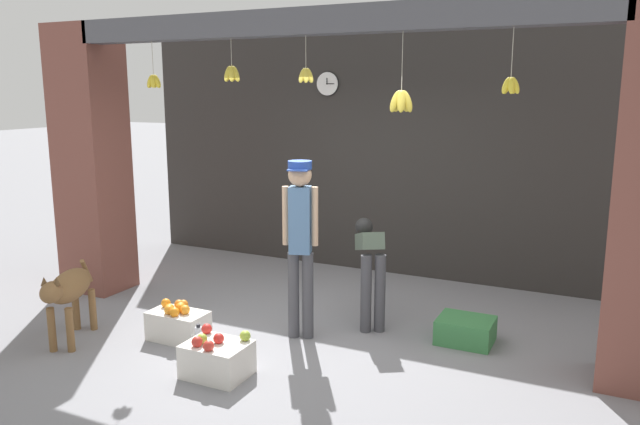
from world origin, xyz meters
TOP-DOWN VIEW (x-y plane):
  - ground_plane at (0.00, 0.00)m, footprint 60.00×60.00m
  - shop_back_wall at (0.00, 2.50)m, footprint 7.22×0.12m
  - shop_pillar_left at (-2.96, 0.30)m, footprint 0.70×0.60m
  - storefront_awning at (0.00, 0.12)m, footprint 5.32×0.26m
  - dog at (-1.95, -1.07)m, footprint 0.57×0.98m
  - shopkeeper at (-0.03, -0.01)m, footprint 0.33×0.30m
  - worker_stooping at (0.44, 0.62)m, footprint 0.54×0.73m
  - fruit_crate_oranges at (-1.07, -0.59)m, footprint 0.57×0.33m
  - fruit_crate_apples at (-0.28, -1.06)m, footprint 0.53×0.41m
  - produce_box_green at (1.45, 0.57)m, footprint 0.52×0.43m
  - water_bottle at (-0.67, -0.79)m, footprint 0.06×0.06m
  - wall_clock at (-0.88, 2.42)m, footprint 0.32×0.03m

SIDE VIEW (x-z plane):
  - ground_plane at x=0.00m, z-range 0.00..0.00m
  - produce_box_green at x=1.45m, z-range 0.00..0.24m
  - water_bottle at x=-0.67m, z-range -0.01..0.29m
  - fruit_crate_apples at x=-0.28m, z-range -0.03..0.35m
  - fruit_crate_oranges at x=-1.07m, z-range -0.02..0.35m
  - dog at x=-1.95m, z-range 0.14..0.90m
  - worker_stooping at x=0.44m, z-range 0.17..1.20m
  - shopkeeper at x=-0.03m, z-range 0.17..1.91m
  - shop_back_wall at x=0.00m, z-range 0.00..3.11m
  - shop_pillar_left at x=-2.96m, z-range 0.00..3.11m
  - wall_clock at x=-0.88m, z-range 2.30..2.62m
  - storefront_awning at x=0.00m, z-range 2.50..3.43m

